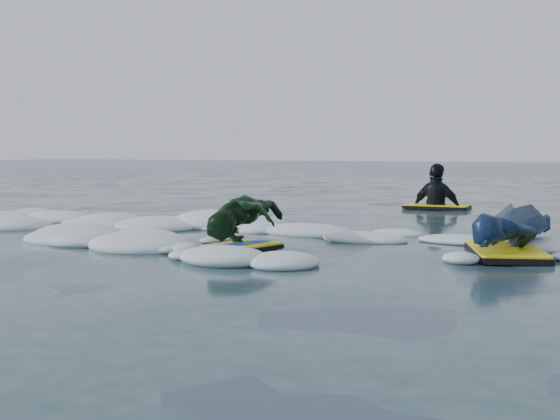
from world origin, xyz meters
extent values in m
plane|color=#1C2B44|center=(0.00, 0.00, 0.00)|extent=(120.00, 120.00, 0.00)
cube|color=black|center=(2.94, 1.02, 0.04)|extent=(0.98, 1.30, 0.06)
cube|color=yellow|center=(2.94, 1.02, 0.08)|extent=(0.95, 1.27, 0.02)
imported|color=#0A294C|center=(2.94, 1.27, 0.26)|extent=(0.80, 1.78, 0.41)
cube|color=black|center=(0.50, 0.15, 0.03)|extent=(0.73, 1.02, 0.05)
cube|color=yellow|center=(0.50, 0.15, 0.06)|extent=(0.70, 0.99, 0.02)
cube|color=blue|center=(0.50, 0.15, 0.08)|extent=(0.39, 0.89, 0.01)
imported|color=#0F3710|center=(0.50, 0.35, 0.29)|extent=(0.90, 1.47, 0.52)
cube|color=black|center=(0.97, 6.11, 0.04)|extent=(1.12, 0.66, 0.05)
cube|color=yellow|center=(0.97, 6.11, 0.07)|extent=(1.10, 0.64, 0.02)
imported|color=black|center=(0.97, 6.11, -0.03)|extent=(1.03, 0.61, 1.64)
camera|label=1|loc=(4.01, -5.78, 1.00)|focal=45.00mm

